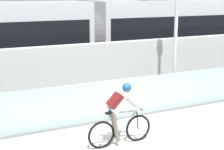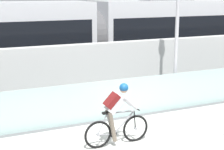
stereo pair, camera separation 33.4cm
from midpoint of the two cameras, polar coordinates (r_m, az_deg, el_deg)
ground_plane at (r=9.57m, az=4.32°, el=-10.32°), size 200.00×200.00×0.00m
bike_path_deck at (r=9.57m, az=4.32°, el=-10.29°), size 32.00×3.20×0.01m
glass_parapet at (r=10.90m, az=-0.49°, el=-3.91°), size 32.00×0.05×1.22m
concrete_barrier_wall at (r=12.38m, az=-4.05°, el=0.26°), size 32.00×0.36×2.10m
tram_rail_near at (r=14.90m, az=-7.53°, el=-1.75°), size 32.00×0.08×0.01m
tram_rail_far at (r=16.23m, az=-9.13°, el=-0.57°), size 32.00×0.08×0.01m
tram at (r=15.60m, az=-4.43°, el=6.06°), size 22.56×2.54×3.81m
cyclist_on_bike at (r=8.95m, az=0.22°, el=-6.48°), size 1.77×0.58×1.61m
lamp_post_antenna at (r=11.91m, az=9.58°, el=10.50°), size 0.28×0.28×5.20m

